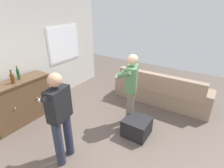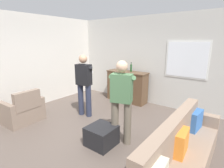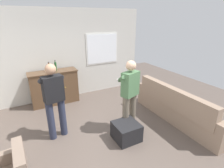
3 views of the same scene
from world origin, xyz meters
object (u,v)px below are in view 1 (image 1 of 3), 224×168
ottoman (137,127)px  person_standing_right (131,88)px  person_standing_left (60,115)px  sideboard_cabinet (21,101)px  couch (159,92)px  bottle_wine_green (18,74)px  bottle_liquor_amber (12,78)px

ottoman → person_standing_right: person_standing_right is taller
ottoman → person_standing_left: (-1.30, 0.82, 0.74)m
sideboard_cabinet → person_standing_left: (-0.29, -1.70, 0.42)m
couch → person_standing_left: person_standing_left is taller
bottle_wine_green → person_standing_right: person_standing_right is taller
ottoman → person_standing_right: bearing=50.6°
bottle_wine_green → person_standing_right: 2.54m
sideboard_cabinet → bottle_liquor_amber: bearing=-147.6°
sideboard_cabinet → bottle_liquor_amber: size_ratio=4.68×
sideboard_cabinet → ottoman: bearing=-68.2°
person_standing_right → ottoman: bearing=-129.4°
couch → person_standing_right: size_ratio=1.57×
couch → person_standing_right: (-1.26, 0.28, 0.58)m
sideboard_cabinet → person_standing_left: 1.77m
sideboard_cabinet → person_standing_left: person_standing_left is taller
couch → person_standing_right: person_standing_right is taller
sideboard_cabinet → bottle_liquor_amber: 0.63m
ottoman → couch: bearing=1.4°
person_standing_right → bottle_liquor_amber: bearing=122.2°
sideboard_cabinet → ottoman: (1.01, -2.52, -0.32)m
sideboard_cabinet → person_standing_right: person_standing_right is taller
couch → person_standing_left: size_ratio=1.57×
couch → bottle_wine_green: size_ratio=8.57×
couch → person_standing_right: bearing=167.6°
bottle_wine_green → person_standing_left: 1.81m
person_standing_left → person_standing_right: bearing=-18.0°
bottle_liquor_amber → ottoman: (1.09, -2.46, -0.95)m
couch → bottle_liquor_amber: size_ratio=8.75×
bottle_liquor_amber → ottoman: bearing=-66.1°
bottle_liquor_amber → ottoman: bottle_liquor_amber is taller
bottle_liquor_amber → person_standing_right: 2.55m
couch → bottle_liquor_amber: bearing=137.1°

